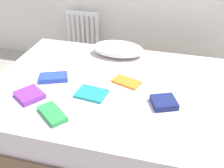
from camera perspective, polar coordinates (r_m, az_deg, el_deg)
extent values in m
plane|color=#9E998E|center=(2.61, -0.29, -9.50)|extent=(8.00, 8.00, 0.00)
cube|color=brown|center=(2.52, -0.30, -7.13)|extent=(2.00, 1.50, 0.28)
cube|color=silver|center=(2.37, -0.31, -2.47)|extent=(1.96, 1.46, 0.22)
cylinder|color=white|center=(3.62, -8.68, 10.31)|extent=(0.04, 0.04, 0.56)
cylinder|color=white|center=(3.60, -7.76, 10.24)|extent=(0.04, 0.04, 0.56)
cylinder|color=white|center=(3.58, -6.84, 10.16)|extent=(0.04, 0.04, 0.56)
cylinder|color=white|center=(3.56, -5.90, 10.09)|extent=(0.04, 0.04, 0.56)
cylinder|color=white|center=(3.54, -4.95, 10.00)|extent=(0.04, 0.04, 0.56)
cylinder|color=white|center=(3.52, -3.99, 9.92)|extent=(0.04, 0.04, 0.56)
cylinder|color=white|center=(3.50, -3.03, 9.83)|extent=(0.04, 0.04, 0.56)
cube|color=white|center=(3.47, -6.14, 14.04)|extent=(0.41, 0.04, 0.04)
cube|color=white|center=(3.66, -5.67, 6.34)|extent=(0.41, 0.04, 0.04)
ellipsoid|color=white|center=(2.76, 1.23, 7.12)|extent=(0.51, 0.30, 0.13)
cube|color=navy|center=(2.10, 10.50, -3.70)|extent=(0.23, 0.22, 0.05)
cube|color=purple|center=(2.24, -16.39, -2.16)|extent=(0.26, 0.26, 0.04)
cube|color=green|center=(2.01, -12.01, -5.92)|extent=(0.27, 0.25, 0.04)
cube|color=teal|center=(2.19, -4.17, -1.95)|extent=(0.25, 0.21, 0.02)
cube|color=orange|center=(2.33, 2.99, 0.44)|extent=(0.26, 0.20, 0.02)
cube|color=#2847B7|center=(2.42, -11.79, 1.29)|extent=(0.27, 0.21, 0.04)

